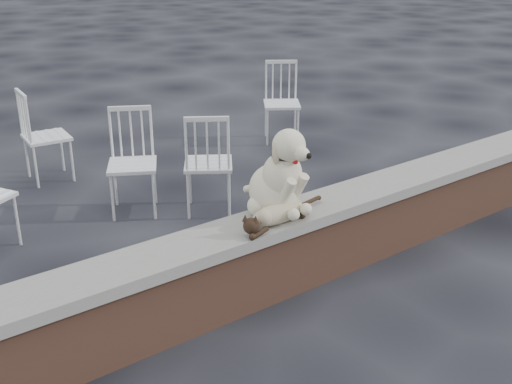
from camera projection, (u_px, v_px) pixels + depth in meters
ground at (286, 285)px, 4.64m from camera, size 60.00×60.00×0.00m
brick_wall at (287, 255)px, 4.55m from camera, size 6.00×0.30×0.50m
capstone at (288, 218)px, 4.44m from camera, size 6.20×0.40×0.08m
dog at (274, 169)px, 4.31m from camera, size 0.49×0.60×0.64m
cat at (278, 212)px, 4.24m from camera, size 0.96×0.34×0.16m
chair_e at (46, 135)px, 6.43m from camera, size 0.61×0.61×0.94m
chair_c at (208, 162)px, 5.70m from camera, size 0.78×0.78×0.94m
chair_b at (132, 163)px, 5.67m from camera, size 0.76×0.76×0.94m
chair_d at (282, 103)px, 7.62m from camera, size 0.78×0.78×0.94m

